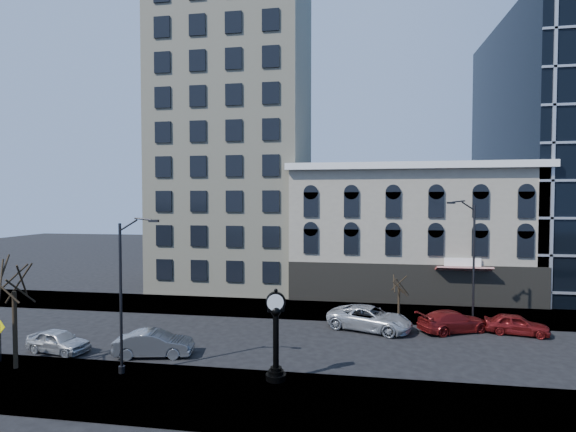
% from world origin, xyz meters
% --- Properties ---
extents(ground, '(160.00, 160.00, 0.00)m').
position_xyz_m(ground, '(0.00, 0.00, 0.00)').
color(ground, black).
rests_on(ground, ground).
extents(sidewalk_far, '(160.00, 6.00, 0.12)m').
position_xyz_m(sidewalk_far, '(0.00, 8.00, 0.06)').
color(sidewalk_far, gray).
rests_on(sidewalk_far, ground).
extents(sidewalk_near, '(160.00, 6.00, 0.12)m').
position_xyz_m(sidewalk_near, '(0.00, -8.00, 0.06)').
color(sidewalk_near, gray).
rests_on(sidewalk_near, ground).
extents(cream_tower, '(15.90, 15.40, 42.50)m').
position_xyz_m(cream_tower, '(-6.11, 18.88, 19.32)').
color(cream_tower, beige).
rests_on(cream_tower, ground).
extents(victorian_row, '(22.60, 11.19, 12.50)m').
position_xyz_m(victorian_row, '(12.00, 15.89, 6.00)').
color(victorian_row, gray).
rests_on(victorian_row, ground).
extents(street_clock, '(1.04, 1.04, 4.60)m').
position_xyz_m(street_clock, '(2.93, -6.02, 2.20)').
color(street_clock, black).
rests_on(street_clock, sidewalk_near).
extents(street_lamp_near, '(2.15, 0.33, 8.28)m').
position_xyz_m(street_lamp_near, '(-4.56, -6.49, 6.37)').
color(street_lamp_near, black).
rests_on(street_lamp_near, sidewalk_near).
extents(street_lamp_far, '(2.30, 1.01, 9.21)m').
position_xyz_m(street_lamp_far, '(14.94, 5.79, 7.07)').
color(street_lamp_far, black).
rests_on(street_lamp_far, sidewalk_far).
extents(bare_tree_near, '(3.89, 3.89, 6.68)m').
position_xyz_m(bare_tree_near, '(-11.15, -6.75, 5.16)').
color(bare_tree_near, '#2E2317').
rests_on(bare_tree_near, sidewalk_near).
extents(bare_tree_far, '(2.30, 2.30, 3.94)m').
position_xyz_m(bare_tree_far, '(10.28, 6.49, 3.09)').
color(bare_tree_far, '#2E2317').
rests_on(bare_tree_far, sidewalk_far).
extents(warning_sign, '(0.75, 0.19, 2.32)m').
position_xyz_m(warning_sign, '(-12.76, -6.00, 1.72)').
color(warning_sign, black).
rests_on(warning_sign, sidewalk_near).
extents(car_near_a, '(4.15, 2.24, 1.34)m').
position_xyz_m(car_near_a, '(-10.77, -3.95, 0.67)').
color(car_near_a, '#A5A8AD').
rests_on(car_near_a, ground).
extents(car_near_b, '(4.67, 2.37, 1.47)m').
position_xyz_m(car_near_b, '(-4.77, -3.66, 0.73)').
color(car_near_b, '#595B60').
rests_on(car_near_b, ground).
extents(car_far_a, '(6.44, 4.49, 1.63)m').
position_xyz_m(car_far_a, '(7.93, 3.36, 0.82)').
color(car_far_a, '#A5A8AD').
rests_on(car_far_a, ground).
extents(car_far_b, '(5.44, 3.97, 1.46)m').
position_xyz_m(car_far_b, '(13.66, 3.79, 0.73)').
color(car_far_b, maroon).
rests_on(car_far_b, ground).
extents(car_far_c, '(4.27, 2.38, 1.37)m').
position_xyz_m(car_far_c, '(17.80, 3.85, 0.69)').
color(car_far_c, maroon).
rests_on(car_far_c, ground).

